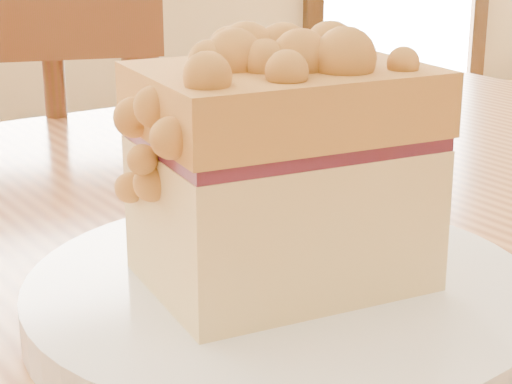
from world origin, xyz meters
TOP-DOWN VIEW (x-y plane):
  - plate at (0.02, 0.20)m, footprint 0.22×0.22m
  - cake_slice at (0.02, 0.20)m, footprint 0.13×0.09m

SIDE VIEW (x-z plane):
  - plate at x=0.02m, z-range 0.75..0.77m
  - cake_slice at x=0.02m, z-range 0.77..0.88m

